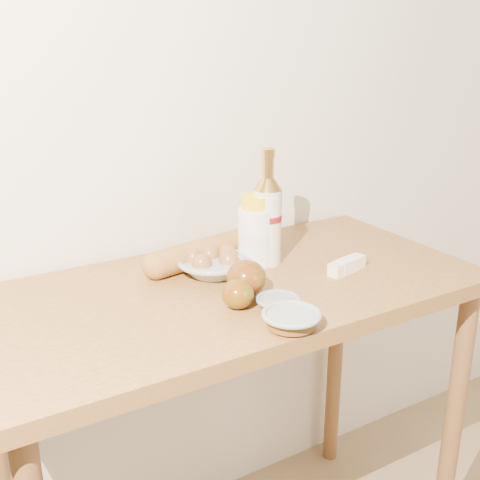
# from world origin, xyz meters

# --- Properties ---
(back_wall) EXTENTS (3.50, 0.02, 2.60)m
(back_wall) POSITION_xyz_m (0.00, 1.51, 1.30)
(back_wall) COLOR silver
(back_wall) RESTS_ON ground
(table) EXTENTS (1.20, 0.60, 0.90)m
(table) POSITION_xyz_m (0.00, 1.18, 0.78)
(table) COLOR #A87236
(table) RESTS_ON ground
(bourbon_bottle) EXTENTS (0.08, 0.08, 0.30)m
(bourbon_bottle) POSITION_xyz_m (0.14, 1.25, 1.02)
(bourbon_bottle) COLOR beige
(bourbon_bottle) RESTS_ON table
(cream_bottle) EXTENTS (0.11, 0.11, 0.18)m
(cream_bottle) POSITION_xyz_m (0.12, 1.27, 0.98)
(cream_bottle) COLOR white
(cream_bottle) RESTS_ON table
(egg_bowl) EXTENTS (0.22, 0.22, 0.06)m
(egg_bowl) POSITION_xyz_m (-0.01, 1.26, 0.93)
(egg_bowl) COLOR #98A6A1
(egg_bowl) RESTS_ON table
(baguette) EXTENTS (0.42, 0.14, 0.07)m
(baguette) POSITION_xyz_m (0.02, 1.33, 0.93)
(baguette) COLOR #BA8138
(baguette) RESTS_ON table
(apple_redgreen_front) EXTENTS (0.09, 0.09, 0.07)m
(apple_redgreen_front) POSITION_xyz_m (-0.06, 1.06, 0.93)
(apple_redgreen_front) COLOR maroon
(apple_redgreen_front) RESTS_ON table
(apple_redgreen_right) EXTENTS (0.11, 0.11, 0.08)m
(apple_redgreen_right) POSITION_xyz_m (-0.01, 1.11, 0.94)
(apple_redgreen_right) COLOR maroon
(apple_redgreen_right) RESTS_ON table
(sugar_bowl) EXTENTS (0.15, 0.15, 0.04)m
(sugar_bowl) POSITION_xyz_m (-0.01, 0.93, 0.92)
(sugar_bowl) COLOR #909D99
(sugar_bowl) RESTS_ON table
(syrup_bowl) EXTENTS (0.13, 0.13, 0.03)m
(syrup_bowl) POSITION_xyz_m (0.01, 1.01, 0.91)
(syrup_bowl) COLOR gray
(syrup_bowl) RESTS_ON table
(butter_stick) EXTENTS (0.12, 0.06, 0.03)m
(butter_stick) POSITION_xyz_m (0.28, 1.10, 0.92)
(butter_stick) COLOR #FFF3C5
(butter_stick) RESTS_ON table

